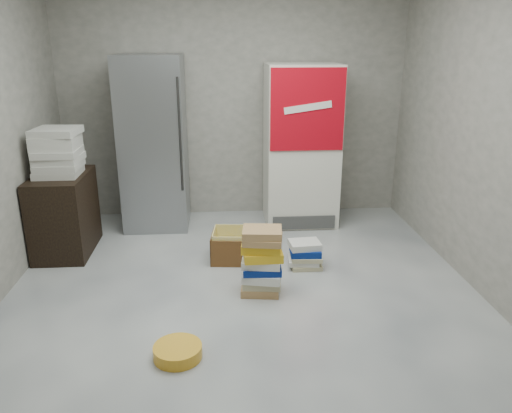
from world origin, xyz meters
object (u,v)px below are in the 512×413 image
object	(u,v)px
cardboard_box	(231,247)
steel_fridge	(154,143)
phonebook_stack_main	(262,261)
coke_cooler	(301,145)
wood_shelf	(64,214)

from	to	relation	value
cardboard_box	steel_fridge	bearing A→B (deg)	133.39
phonebook_stack_main	cardboard_box	bearing A→B (deg)	114.97
coke_cooler	cardboard_box	size ratio (longest dim) A/B	4.42
coke_cooler	cardboard_box	xyz separation A→B (m)	(-0.83, -1.05, -0.78)
wood_shelf	phonebook_stack_main	bearing A→B (deg)	-28.52
steel_fridge	cardboard_box	xyz separation A→B (m)	(0.82, -1.06, -0.83)
steel_fridge	wood_shelf	xyz separation A→B (m)	(-0.83, -0.73, -0.55)
steel_fridge	cardboard_box	bearing A→B (deg)	-52.29
wood_shelf	steel_fridge	bearing A→B (deg)	41.31
phonebook_stack_main	cardboard_box	distance (m)	0.76
wood_shelf	phonebook_stack_main	size ratio (longest dim) A/B	1.36
coke_cooler	wood_shelf	size ratio (longest dim) A/B	2.25
wood_shelf	cardboard_box	xyz separation A→B (m)	(1.65, -0.33, -0.28)
wood_shelf	cardboard_box	bearing A→B (deg)	-11.25
steel_fridge	phonebook_stack_main	xyz separation A→B (m)	(1.06, -1.75, -0.66)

